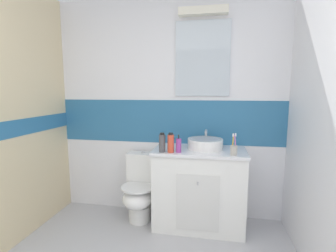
{
  "coord_description": "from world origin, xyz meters",
  "views": [
    {
      "loc": [
        0.51,
        -0.4,
        1.45
      ],
      "look_at": [
        0.08,
        1.94,
        1.12
      ],
      "focal_mm": 26.41,
      "sensor_mm": 36.0,
      "label": 1
    }
  ],
  "objects_px": {
    "sink_basin": "(205,143)",
    "toilet": "(140,190)",
    "mouthwash_bottle": "(171,143)",
    "toothbrush_cup": "(234,149)",
    "shampoo_bottle_tall": "(162,143)",
    "soap_dispenser": "(179,145)"
  },
  "relations": [
    {
      "from": "soap_dispenser",
      "to": "shampoo_bottle_tall",
      "type": "xyz_separation_m",
      "value": [
        -0.16,
        -0.01,
        0.02
      ]
    },
    {
      "from": "toothbrush_cup",
      "to": "mouthwash_bottle",
      "type": "relative_size",
      "value": 1.07
    },
    {
      "from": "toilet",
      "to": "mouthwash_bottle",
      "type": "distance_m",
      "value": 0.73
    },
    {
      "from": "soap_dispenser",
      "to": "shampoo_bottle_tall",
      "type": "distance_m",
      "value": 0.16
    },
    {
      "from": "sink_basin",
      "to": "mouthwash_bottle",
      "type": "height_order",
      "value": "mouthwash_bottle"
    },
    {
      "from": "toothbrush_cup",
      "to": "mouthwash_bottle",
      "type": "xyz_separation_m",
      "value": [
        -0.61,
        -0.0,
        0.04
      ]
    },
    {
      "from": "shampoo_bottle_tall",
      "to": "soap_dispenser",
      "type": "bearing_deg",
      "value": 5.11
    },
    {
      "from": "soap_dispenser",
      "to": "shampoo_bottle_tall",
      "type": "bearing_deg",
      "value": -174.89
    },
    {
      "from": "soap_dispenser",
      "to": "mouthwash_bottle",
      "type": "height_order",
      "value": "mouthwash_bottle"
    },
    {
      "from": "shampoo_bottle_tall",
      "to": "mouthwash_bottle",
      "type": "height_order",
      "value": "mouthwash_bottle"
    },
    {
      "from": "sink_basin",
      "to": "shampoo_bottle_tall",
      "type": "relative_size",
      "value": 2.14
    },
    {
      "from": "toilet",
      "to": "toothbrush_cup",
      "type": "xyz_separation_m",
      "value": [
        0.99,
        -0.19,
        0.55
      ]
    },
    {
      "from": "toilet",
      "to": "toothbrush_cup",
      "type": "relative_size",
      "value": 3.62
    },
    {
      "from": "toilet",
      "to": "mouthwash_bottle",
      "type": "relative_size",
      "value": 3.87
    },
    {
      "from": "shampoo_bottle_tall",
      "to": "mouthwash_bottle",
      "type": "relative_size",
      "value": 0.99
    },
    {
      "from": "toilet",
      "to": "shampoo_bottle_tall",
      "type": "distance_m",
      "value": 0.69
    },
    {
      "from": "sink_basin",
      "to": "toilet",
      "type": "distance_m",
      "value": 0.9
    },
    {
      "from": "shampoo_bottle_tall",
      "to": "mouthwash_bottle",
      "type": "distance_m",
      "value": 0.09
    },
    {
      "from": "sink_basin",
      "to": "shampoo_bottle_tall",
      "type": "xyz_separation_m",
      "value": [
        -0.42,
        -0.23,
        0.04
      ]
    },
    {
      "from": "toothbrush_cup",
      "to": "soap_dispenser",
      "type": "bearing_deg",
      "value": 179.07
    },
    {
      "from": "toothbrush_cup",
      "to": "shampoo_bottle_tall",
      "type": "xyz_separation_m",
      "value": [
        -0.69,
        -0.01,
        0.04
      ]
    },
    {
      "from": "sink_basin",
      "to": "soap_dispenser",
      "type": "distance_m",
      "value": 0.33
    }
  ]
}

